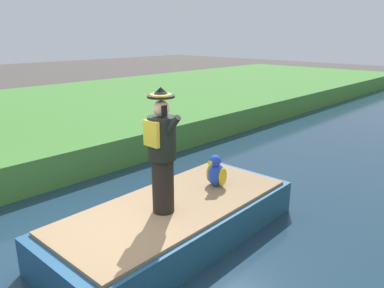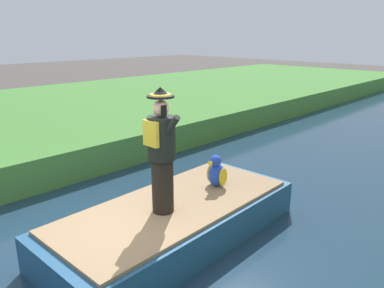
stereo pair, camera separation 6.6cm
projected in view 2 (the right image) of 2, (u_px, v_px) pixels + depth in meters
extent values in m
plane|color=#4C4742|center=(122.00, 271.00, 5.31)|extent=(80.00, 80.00, 0.00)
cube|color=#1E384C|center=(122.00, 268.00, 5.30)|extent=(6.41, 48.00, 0.10)
cube|color=#23517A|center=(175.00, 222.00, 5.91)|extent=(1.93, 4.25, 0.56)
cube|color=#997A56|center=(175.00, 204.00, 5.82)|extent=(1.77, 3.91, 0.05)
cylinder|color=black|center=(163.00, 185.00, 5.44)|extent=(0.32, 0.32, 0.82)
cylinder|color=black|center=(162.00, 138.00, 5.24)|extent=(0.40, 0.40, 0.62)
cube|color=gold|center=(151.00, 134.00, 5.08)|extent=(0.28, 0.06, 0.36)
sphere|color=#DBA884|center=(161.00, 108.00, 5.12)|extent=(0.23, 0.23, 0.23)
cylinder|color=black|center=(160.00, 96.00, 5.07)|extent=(0.38, 0.38, 0.03)
cone|color=black|center=(160.00, 91.00, 5.05)|extent=(0.26, 0.26, 0.12)
cylinder|color=gold|center=(160.00, 95.00, 5.06)|extent=(0.29, 0.29, 0.02)
cylinder|color=black|center=(170.00, 129.00, 5.01)|extent=(0.38, 0.09, 0.43)
cube|color=black|center=(164.00, 111.00, 4.99)|extent=(0.03, 0.08, 0.15)
ellipsoid|color=blue|center=(217.00, 175.00, 6.42)|extent=(0.26, 0.32, 0.40)
sphere|color=blue|center=(216.00, 161.00, 6.31)|extent=(0.20, 0.20, 0.20)
cone|color=yellow|center=(212.00, 163.00, 6.25)|extent=(0.09, 0.09, 0.09)
ellipsoid|color=yellow|center=(211.00, 173.00, 6.51)|extent=(0.08, 0.20, 0.32)
ellipsoid|color=yellow|center=(223.00, 177.00, 6.33)|extent=(0.08, 0.20, 0.32)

